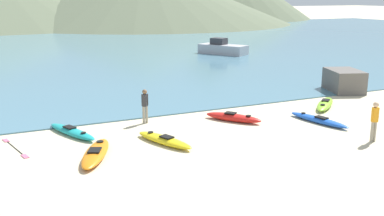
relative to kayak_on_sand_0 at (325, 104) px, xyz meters
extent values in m
plane|color=beige|center=(-7.79, -8.28, -0.17)|extent=(400.00, 400.00, 0.00)
cube|color=teal|center=(-7.79, 36.90, -0.14)|extent=(160.00, 70.00, 0.06)
ellipsoid|color=#8CCC2D|center=(0.00, 0.00, 0.00)|extent=(2.81, 2.56, 0.32)
cube|color=black|center=(0.12, 0.10, 0.18)|extent=(0.67, 0.65, 0.05)
cylinder|color=black|center=(-0.65, -0.57, 0.17)|extent=(0.23, 0.23, 0.02)
ellipsoid|color=red|center=(-5.73, -0.30, 0.01)|extent=(2.17, 2.62, 0.35)
cube|color=black|center=(-5.81, -0.18, 0.21)|extent=(0.59, 0.62, 0.05)
cylinder|color=black|center=(-5.28, -0.91, 0.20)|extent=(0.23, 0.23, 0.02)
ellipsoid|color=blue|center=(-2.31, -2.20, -0.03)|extent=(1.18, 3.30, 0.26)
cube|color=black|center=(-2.28, -2.36, 0.12)|extent=(0.42, 0.63, 0.05)
cylinder|color=black|center=(-2.48, -1.33, 0.11)|extent=(0.20, 0.20, 0.02)
ellipsoid|color=orange|center=(-12.67, -2.34, -0.02)|extent=(2.02, 3.23, 0.29)
cube|color=black|center=(-12.73, -2.49, 0.15)|extent=(0.62, 0.70, 0.05)
cylinder|color=black|center=(-12.30, -1.54, 0.14)|extent=(0.27, 0.27, 0.02)
ellipsoid|color=yellow|center=(-9.85, -1.99, -0.02)|extent=(1.67, 3.00, 0.29)
cube|color=black|center=(-9.80, -2.13, 0.15)|extent=(0.52, 0.63, 0.05)
cylinder|color=black|center=(-10.15, -1.23, 0.14)|extent=(0.23, 0.23, 0.02)
ellipsoid|color=teal|center=(-12.95, 0.72, -0.03)|extent=(1.72, 3.24, 0.28)
cube|color=black|center=(-13.01, 0.87, 0.14)|extent=(0.52, 0.66, 0.05)
cylinder|color=black|center=(-12.63, -0.11, 0.13)|extent=(0.21, 0.21, 0.02)
cylinder|color=gray|center=(-2.26, -5.30, 0.25)|extent=(0.12, 0.12, 0.82)
cylinder|color=gray|center=(-2.12, -5.30, 0.25)|extent=(0.12, 0.12, 0.82)
cube|color=orange|center=(-2.19, -5.30, 0.95)|extent=(0.27, 0.25, 0.58)
cylinder|color=orange|center=(-2.31, -5.30, 0.97)|extent=(0.09, 0.09, 0.56)
cylinder|color=orange|center=(-2.07, -5.30, 0.97)|extent=(0.09, 0.09, 0.56)
sphere|color=tan|center=(-2.19, -5.30, 1.36)|extent=(0.22, 0.22, 0.22)
cylinder|color=gray|center=(-9.63, 1.11, 0.23)|extent=(0.12, 0.12, 0.80)
cylinder|color=gray|center=(-9.48, 1.11, 0.23)|extent=(0.12, 0.12, 0.80)
cube|color=#2D2D33|center=(-9.55, 1.11, 0.91)|extent=(0.27, 0.28, 0.56)
cylinder|color=#2D2D33|center=(-9.67, 1.11, 0.93)|extent=(0.08, 0.08, 0.54)
cylinder|color=#2D2D33|center=(-9.44, 1.11, 0.93)|extent=(0.08, 0.08, 0.54)
sphere|color=brown|center=(-9.55, 1.11, 1.31)|extent=(0.22, 0.22, 0.22)
cube|color=#B2B2B7|center=(5.68, 21.36, 0.35)|extent=(4.01, 5.10, 0.91)
cube|color=#333338|center=(5.44, 21.77, 1.13)|extent=(1.68, 1.81, 0.64)
cylinder|color=black|center=(-15.26, -0.10, -0.15)|extent=(0.45, 1.86, 0.03)
cube|color=#E5668C|center=(-15.52, 1.04, -0.15)|extent=(0.27, 0.47, 0.03)
cube|color=#E5668C|center=(-15.00, -1.24, -0.15)|extent=(0.27, 0.47, 0.03)
cube|color=#605B56|center=(3.72, 2.64, 0.50)|extent=(2.51, 3.00, 1.33)
camera|label=1|loc=(-16.02, -17.75, 5.52)|focal=42.00mm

